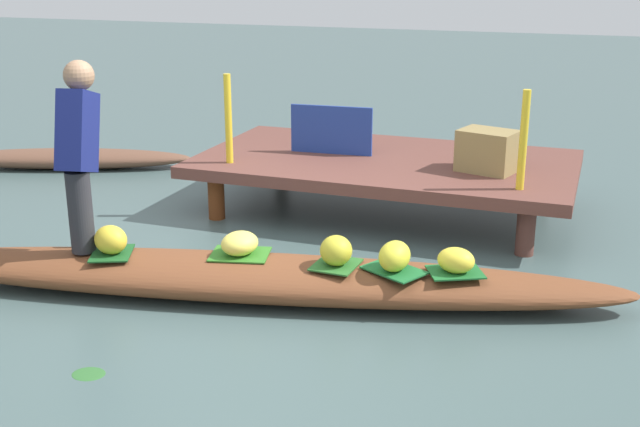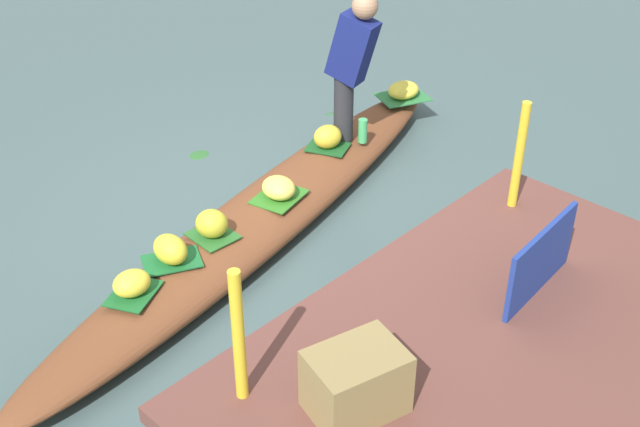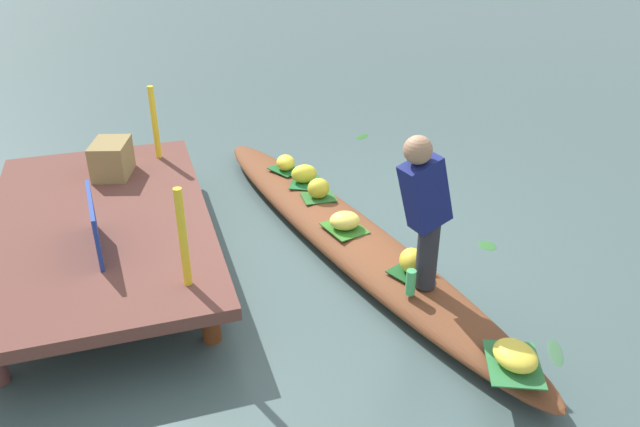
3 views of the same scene
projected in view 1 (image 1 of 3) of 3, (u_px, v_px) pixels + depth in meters
The scene contains 21 objects.
canal_water at pixel (248, 294), 5.29m from camera, with size 40.00×40.00×0.00m, color #425756.
dock_platform at pixel (386, 165), 6.93m from camera, with size 3.20×1.80×0.47m.
vendor_boat at pixel (247, 277), 5.25m from camera, with size 4.98×0.66×0.25m, color brown.
moored_boat at pixel (67, 158), 8.42m from camera, with size 2.61×0.47×0.20m, color brown.
leaf_mat_0 at pixel (240, 254), 5.28m from camera, with size 0.38×0.30×0.01m, color #307322.
banana_bunch_0 at pixel (240, 243), 5.25m from camera, with size 0.27×0.23×0.15m, color #F9E058.
leaf_mat_2 at pixel (112, 253), 5.29m from camera, with size 0.33×0.26×0.01m, color #194F21.
banana_bunch_2 at pixel (111, 240), 5.26m from camera, with size 0.23×0.20×0.19m, color gold.
leaf_mat_3 at pixel (394, 270), 5.01m from camera, with size 0.37×0.25×0.01m, color #1B632E.
banana_bunch_3 at pixel (395, 256), 4.98m from camera, with size 0.26×0.19×0.19m, color yellow.
leaf_mat_4 at pixel (455, 272), 4.98m from camera, with size 0.33×0.25×0.01m, color #1B5F29.
banana_bunch_4 at pixel (456, 260), 4.95m from camera, with size 0.23×0.20×0.16m, color yellow.
leaf_mat_5 at pixel (336, 265), 5.10m from camera, with size 0.31×0.27×0.01m, color #296427.
banana_bunch_5 at pixel (336, 251), 5.07m from camera, with size 0.22×0.21×0.19m, color gold.
vendor_person at pixel (79, 146), 5.19m from camera, with size 0.26×0.44×1.25m.
water_bottle at pixel (88, 229), 5.47m from camera, with size 0.07×0.07×0.20m, color #45B164.
market_banner at pixel (331, 130), 7.01m from camera, with size 0.73×0.03×0.42m, color navy.
railing_post_west at pixel (228, 119), 6.65m from camera, with size 0.06×0.06×0.75m, color yellow.
railing_post_east at pixel (523, 140), 5.87m from camera, with size 0.06×0.06×0.75m, color yellow.
produce_crate at pixel (488, 151), 6.44m from camera, with size 0.44×0.32×0.34m, color olive.
drifting_plant_2 at pixel (89, 373), 4.28m from camera, with size 0.18×0.15×0.01m, color #2E632D.
Camera 1 is at (2.10, -4.42, 2.13)m, focal length 44.91 mm.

